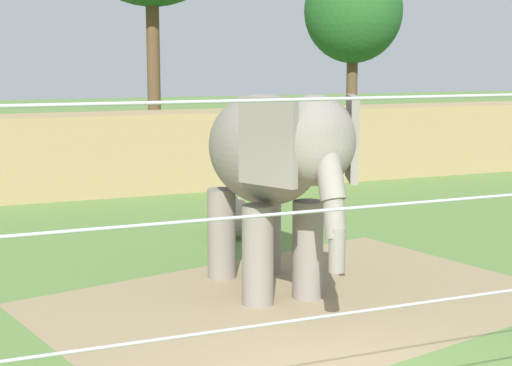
# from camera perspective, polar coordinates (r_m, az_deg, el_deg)

# --- Properties ---
(dirt_patch) EXTENTS (7.91, 6.25, 0.01)m
(dirt_patch) POSITION_cam_1_polar(r_m,az_deg,el_deg) (11.02, 3.25, -8.69)
(dirt_patch) COLOR #937F5B
(dirt_patch) RESTS_ON ground
(embankment_wall) EXTENTS (36.00, 1.80, 2.01)m
(embankment_wall) POSITION_cam_1_polar(r_m,az_deg,el_deg) (19.91, -11.48, 2.13)
(embankment_wall) COLOR tan
(embankment_wall) RESTS_ON ground
(elephant) EXTENTS (1.67, 3.96, 2.94)m
(elephant) POSITION_cam_1_polar(r_m,az_deg,el_deg) (11.00, 1.15, 1.66)
(elephant) COLOR gray
(elephant) RESTS_ON ground
(enrichment_ball) EXTENTS (0.83, 0.83, 0.83)m
(enrichment_ball) POSITION_cam_1_polar(r_m,az_deg,el_deg) (14.65, -1.96, -2.51)
(enrichment_ball) COLOR tan
(enrichment_ball) RESTS_ON ground
(tree_behind_wall) EXTENTS (3.84, 3.84, 7.22)m
(tree_behind_wall) POSITION_cam_1_polar(r_m,az_deg,el_deg) (31.19, 7.17, 12.37)
(tree_behind_wall) COLOR brown
(tree_behind_wall) RESTS_ON ground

